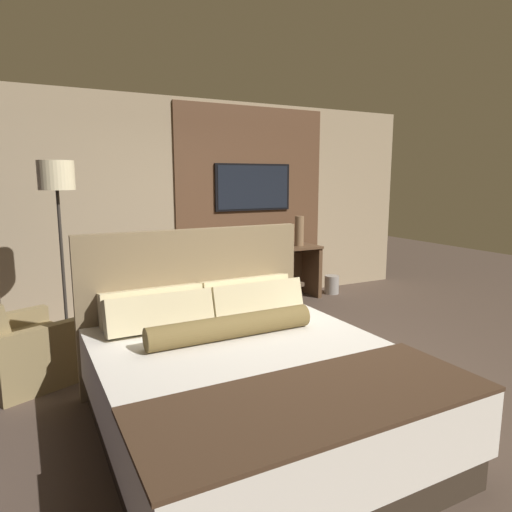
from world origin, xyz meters
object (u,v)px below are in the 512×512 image
(bed, at_px, (247,382))
(waste_bin, at_px, (332,285))
(armchair_by_window, at_px, (22,353))
(desk_chair, at_px, (272,275))
(tv, at_px, (253,187))
(desk, at_px, (260,265))
(book, at_px, (261,248))
(floor_lamp, at_px, (57,192))
(vase_short, at_px, (280,238))
(vase_tall, at_px, (299,231))

(bed, xyz_separation_m, waste_bin, (2.89, 2.88, -0.23))
(armchair_by_window, bearing_deg, waste_bin, -95.00)
(bed, height_order, desk_chair, bed)
(tv, bearing_deg, desk, -90.00)
(waste_bin, bearing_deg, book, 178.42)
(floor_lamp, xyz_separation_m, waste_bin, (3.85, 0.70, -1.49))
(armchair_by_window, bearing_deg, desk, -87.19)
(tv, xyz_separation_m, vase_short, (0.30, -0.25, -0.71))
(armchair_by_window, relative_size, floor_lamp, 0.48)
(tv, height_order, armchair_by_window, tv)
(vase_tall, height_order, vase_short, vase_tall)
(armchair_by_window, bearing_deg, vase_short, -89.85)
(desk_chair, bearing_deg, bed, -127.63)
(armchair_by_window, height_order, floor_lamp, floor_lamp)
(floor_lamp, relative_size, vase_tall, 4.44)
(bed, height_order, tv, tv)
(desk, distance_m, floor_lamp, 2.99)
(desk, relative_size, desk_chair, 2.08)
(bed, height_order, vase_short, bed)
(floor_lamp, bearing_deg, desk, 17.05)
(bed, bearing_deg, vase_short, 55.87)
(desk, bearing_deg, tv, 90.00)
(armchair_by_window, bearing_deg, vase_tall, -91.73)
(bed, height_order, waste_bin, bed)
(bed, height_order, armchair_by_window, bed)
(vase_tall, height_order, book, vase_tall)
(floor_lamp, xyz_separation_m, vase_tall, (3.28, 0.76, -0.63))
(tv, relative_size, waste_bin, 4.20)
(bed, height_order, desk, bed)
(waste_bin, bearing_deg, vase_tall, 173.95)
(desk, bearing_deg, desk_chair, -102.11)
(desk, bearing_deg, vase_short, -9.18)
(tv, xyz_separation_m, waste_bin, (1.19, -0.32, -1.49))
(desk_chair, xyz_separation_m, vase_short, (0.42, 0.53, 0.41))
(floor_lamp, relative_size, waste_bin, 6.88)
(desk_chair, relative_size, vase_tall, 2.00)
(book, bearing_deg, bed, -119.91)
(waste_bin, bearing_deg, armchair_by_window, -163.08)
(vase_short, bearing_deg, desk, 170.82)
(vase_short, bearing_deg, bed, -124.13)
(desk_chair, bearing_deg, vase_tall, 30.68)
(desk, bearing_deg, vase_tall, -5.21)
(tv, bearing_deg, floor_lamp, -159.01)
(vase_tall, distance_m, vase_short, 0.33)
(desk_chair, distance_m, waste_bin, 1.45)
(desk, bearing_deg, waste_bin, -5.61)
(book, bearing_deg, waste_bin, -1.58)
(desk, relative_size, vase_short, 6.60)
(bed, height_order, book, bed)
(bed, bearing_deg, desk, 60.43)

